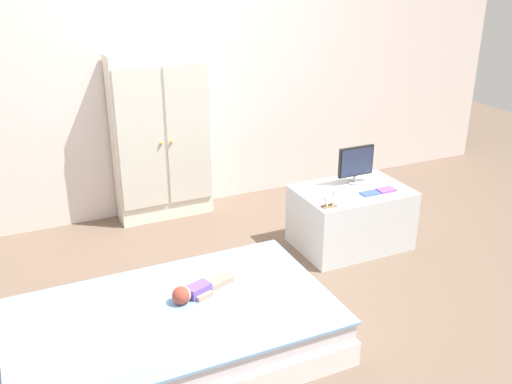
{
  "coord_description": "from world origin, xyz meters",
  "views": [
    {
      "loc": [
        -1.22,
        -2.77,
        1.99
      ],
      "look_at": [
        0.2,
        0.31,
        0.57
      ],
      "focal_mm": 40.5,
      "sensor_mm": 36.0,
      "label": 1
    }
  ],
  "objects_px": {
    "bed": "(172,333)",
    "book_blue": "(370,193)",
    "rocking_horse_toy": "(331,199)",
    "tv_stand": "(351,217)",
    "tv_monitor": "(356,163)",
    "book_purple": "(386,190)",
    "doll": "(192,292)",
    "wardrobe": "(161,137)"
  },
  "relations": [
    {
      "from": "doll",
      "to": "tv_stand",
      "type": "xyz_separation_m",
      "value": [
        1.4,
        0.59,
        -0.09
      ]
    },
    {
      "from": "tv_stand",
      "to": "tv_monitor",
      "type": "height_order",
      "value": "tv_monitor"
    },
    {
      "from": "tv_stand",
      "to": "rocking_horse_toy",
      "type": "bearing_deg",
      "value": -147.94
    },
    {
      "from": "tv_stand",
      "to": "book_purple",
      "type": "bearing_deg",
      "value": -31.58
    },
    {
      "from": "tv_monitor",
      "to": "rocking_horse_toy",
      "type": "bearing_deg",
      "value": -143.43
    },
    {
      "from": "tv_monitor",
      "to": "book_purple",
      "type": "distance_m",
      "value": 0.29
    },
    {
      "from": "bed",
      "to": "rocking_horse_toy",
      "type": "bearing_deg",
      "value": 20.68
    },
    {
      "from": "tv_monitor",
      "to": "wardrobe",
      "type": "bearing_deg",
      "value": 139.76
    },
    {
      "from": "bed",
      "to": "wardrobe",
      "type": "distance_m",
      "value": 1.86
    },
    {
      "from": "tv_monitor",
      "to": "book_blue",
      "type": "relative_size",
      "value": 2.21
    },
    {
      "from": "bed",
      "to": "wardrobe",
      "type": "relative_size",
      "value": 1.3
    },
    {
      "from": "book_blue",
      "to": "doll",
      "type": "bearing_deg",
      "value": -162.31
    },
    {
      "from": "rocking_horse_toy",
      "to": "tv_stand",
      "type": "bearing_deg",
      "value": 32.06
    },
    {
      "from": "tv_stand",
      "to": "book_blue",
      "type": "relative_size",
      "value": 6.17
    },
    {
      "from": "tv_monitor",
      "to": "book_blue",
      "type": "distance_m",
      "value": 0.26
    },
    {
      "from": "tv_stand",
      "to": "book_purple",
      "type": "relative_size",
      "value": 6.05
    },
    {
      "from": "bed",
      "to": "tv_stand",
      "type": "xyz_separation_m",
      "value": [
        1.54,
        0.66,
        0.09
      ]
    },
    {
      "from": "tv_monitor",
      "to": "rocking_horse_toy",
      "type": "height_order",
      "value": "tv_monitor"
    },
    {
      "from": "book_purple",
      "to": "tv_stand",
      "type": "bearing_deg",
      "value": 148.42
    },
    {
      "from": "doll",
      "to": "book_purple",
      "type": "height_order",
      "value": "book_purple"
    },
    {
      "from": "bed",
      "to": "book_purple",
      "type": "bearing_deg",
      "value": 17.15
    },
    {
      "from": "wardrobe",
      "to": "rocking_horse_toy",
      "type": "height_order",
      "value": "wardrobe"
    },
    {
      "from": "rocking_horse_toy",
      "to": "book_blue",
      "type": "height_order",
      "value": "rocking_horse_toy"
    },
    {
      "from": "doll",
      "to": "rocking_horse_toy",
      "type": "distance_m",
      "value": 1.18
    },
    {
      "from": "wardrobe",
      "to": "book_blue",
      "type": "relative_size",
      "value": 10.39
    },
    {
      "from": "doll",
      "to": "rocking_horse_toy",
      "type": "height_order",
      "value": "rocking_horse_toy"
    },
    {
      "from": "bed",
      "to": "doll",
      "type": "xyz_separation_m",
      "value": [
        0.15,
        0.07,
        0.17
      ]
    },
    {
      "from": "rocking_horse_toy",
      "to": "book_blue",
      "type": "xyz_separation_m",
      "value": [
        0.36,
        0.07,
        -0.05
      ]
    },
    {
      "from": "tv_stand",
      "to": "rocking_horse_toy",
      "type": "relative_size",
      "value": 6.48
    },
    {
      "from": "doll",
      "to": "wardrobe",
      "type": "distance_m",
      "value": 1.71
    },
    {
      "from": "bed",
      "to": "book_blue",
      "type": "distance_m",
      "value": 1.72
    },
    {
      "from": "bed",
      "to": "tv_monitor",
      "type": "height_order",
      "value": "tv_monitor"
    },
    {
      "from": "bed",
      "to": "book_purple",
      "type": "relative_size",
      "value": 13.24
    },
    {
      "from": "wardrobe",
      "to": "tv_monitor",
      "type": "bearing_deg",
      "value": -40.24
    },
    {
      "from": "rocking_horse_toy",
      "to": "book_purple",
      "type": "height_order",
      "value": "rocking_horse_toy"
    },
    {
      "from": "wardrobe",
      "to": "bed",
      "type": "bearing_deg",
      "value": -105.54
    },
    {
      "from": "book_blue",
      "to": "book_purple",
      "type": "xyz_separation_m",
      "value": [
        0.14,
        0.0,
        0.0
      ]
    },
    {
      "from": "wardrobe",
      "to": "book_purple",
      "type": "xyz_separation_m",
      "value": [
        1.26,
        -1.18,
        -0.21
      ]
    },
    {
      "from": "bed",
      "to": "rocking_horse_toy",
      "type": "relative_size",
      "value": 14.18
    },
    {
      "from": "rocking_horse_toy",
      "to": "book_blue",
      "type": "bearing_deg",
      "value": 10.68
    },
    {
      "from": "wardrobe",
      "to": "tv_monitor",
      "type": "height_order",
      "value": "wardrobe"
    },
    {
      "from": "tv_monitor",
      "to": "bed",
      "type": "bearing_deg",
      "value": -155.19
    }
  ]
}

